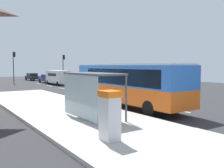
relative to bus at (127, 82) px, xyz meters
name	(u,v)px	position (x,y,z in m)	size (l,w,h in m)	color
ground_plane	(77,92)	(1.71, 11.85, -1.86)	(56.00, 92.00, 0.04)	#2D2D30
sidewalk_platform	(70,113)	(-4.69, -0.15, -1.75)	(6.20, 30.00, 0.18)	beige
lane_stripe_seg_1	(177,110)	(1.96, -3.15, -1.84)	(0.16, 2.20, 0.01)	silver
lane_stripe_seg_2	(131,102)	(1.96, 1.85, -1.84)	(0.16, 2.20, 0.01)	silver
lane_stripe_seg_3	(101,96)	(1.96, 6.85, -1.84)	(0.16, 2.20, 0.01)	silver
lane_stripe_seg_4	(79,91)	(1.96, 11.85, -1.84)	(0.16, 2.20, 0.01)	silver
lane_stripe_seg_5	(62,88)	(1.96, 16.85, -1.84)	(0.16, 2.20, 0.01)	silver
lane_stripe_seg_6	(49,86)	(1.96, 21.85, -1.84)	(0.16, 2.20, 0.01)	silver
lane_stripe_seg_7	(39,84)	(1.96, 26.85, -1.84)	(0.16, 2.20, 0.01)	silver
bus	(127,82)	(0.00, 0.00, 0.00)	(2.66, 11.04, 3.21)	orange
white_van	(58,76)	(3.91, 23.15, -0.50)	(2.21, 5.28, 2.30)	white
sedan_near	(32,77)	(4.01, 37.29, -1.05)	(2.02, 4.49, 1.52)	black
sedan_far	(47,79)	(4.01, 28.27, -1.05)	(1.94, 4.45, 1.52)	navy
ticket_machine	(110,115)	(-6.00, -6.67, -0.67)	(0.66, 0.76, 1.94)	silver
recycling_bin_red	(96,100)	(-2.49, 0.31, -1.19)	(0.52, 0.52, 0.95)	red
recycling_bin_orange	(91,99)	(-2.49, 1.01, -1.19)	(0.52, 0.52, 0.95)	orange
recycling_bin_green	(86,98)	(-2.49, 1.71, -1.19)	(0.52, 0.52, 0.95)	green
traffic_light_near_side	(63,64)	(7.21, 28.45, 1.56)	(0.49, 0.28, 5.12)	#2D2D2D
traffic_light_far_side	(14,63)	(-1.39, 29.25, 1.77)	(0.49, 0.28, 5.47)	#2D2D2D
bus_shelter	(88,84)	(-4.70, -2.61, 0.25)	(1.80, 4.00, 2.50)	#4C4C51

